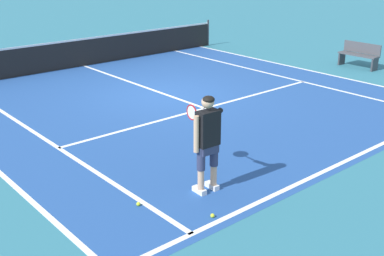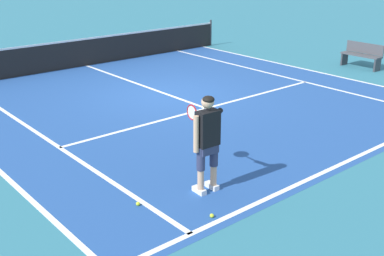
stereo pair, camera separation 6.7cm
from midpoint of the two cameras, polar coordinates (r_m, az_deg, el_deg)
ground_plane at (r=13.92m, az=-3.22°, el=3.92°), size 80.00×80.00×0.00m
court_inner_surface at (r=13.47m, az=-1.65°, el=3.38°), size 10.98×11.08×0.00m
line_baseline at (r=10.14m, az=17.77°, el=-3.49°), size 10.98×0.10×0.01m
line_service at (r=12.70m, az=1.36°, el=2.33°), size 8.23×0.10×0.01m
line_centre_service at (r=15.13m, az=-6.79°, el=5.17°), size 0.10×6.40×0.01m
line_singles_left at (r=11.48m, az=-17.82°, el=-0.69°), size 0.10×10.68×0.01m
line_singles_right at (r=16.27m, az=9.74°, el=6.10°), size 0.10×10.68×0.01m
line_doubles_right at (r=17.33m, az=12.69°, el=6.76°), size 0.10×10.68×0.01m
tennis_net at (r=17.70m, az=-12.76°, el=8.68°), size 11.96×0.08×1.07m
tennis_player at (r=8.06m, az=1.53°, el=-1.09°), size 0.67×1.10×1.71m
tennis_ball_near_feet at (r=8.04m, az=-6.54°, el=-8.83°), size 0.07×0.07×0.07m
tennis_ball_by_baseline at (r=7.68m, az=2.15°, el=-10.20°), size 0.07×0.07×0.07m
courtside_bench at (r=18.01m, az=18.89°, el=8.13°), size 0.40×1.40×0.85m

